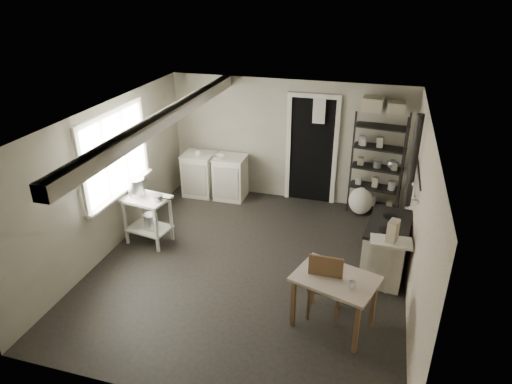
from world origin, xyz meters
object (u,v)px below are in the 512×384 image
(base_cabinets, at_px, (215,174))
(work_table, at_px, (334,301))
(stockpot, at_px, (136,187))
(shelf_rack, at_px, (377,164))
(stove, at_px, (386,246))
(prep_table, at_px, (148,220))
(chair, at_px, (326,283))
(flour_sack, at_px, (361,202))

(base_cabinets, height_order, work_table, base_cabinets)
(stockpot, relative_size, base_cabinets, 0.22)
(shelf_rack, bearing_deg, base_cabinets, -168.93)
(stove, bearing_deg, shelf_rack, 104.31)
(work_table, bearing_deg, stockpot, 159.74)
(stockpot, bearing_deg, prep_table, -14.70)
(stove, bearing_deg, prep_table, -170.59)
(base_cabinets, relative_size, chair, 1.30)
(stockpot, distance_m, work_table, 3.56)
(chair, relative_size, flour_sack, 1.92)
(shelf_rack, distance_m, flour_sack, 0.76)
(shelf_rack, height_order, work_table, shelf_rack)
(prep_table, relative_size, chair, 0.81)
(stockpot, height_order, base_cabinets, stockpot)
(chair, xyz_separation_m, flour_sack, (0.23, 2.91, -0.24))
(prep_table, distance_m, flour_sack, 3.77)
(work_table, height_order, flour_sack, work_table)
(shelf_rack, relative_size, work_table, 1.98)
(prep_table, height_order, base_cabinets, base_cabinets)
(stockpot, bearing_deg, base_cabinets, 72.72)
(stockpot, height_order, flour_sack, stockpot)
(shelf_rack, height_order, flour_sack, shelf_rack)
(prep_table, bearing_deg, stockpot, 165.30)
(base_cabinets, bearing_deg, chair, -49.36)
(flour_sack, bearing_deg, stockpot, -150.89)
(base_cabinets, relative_size, flour_sack, 2.49)
(chair, bearing_deg, prep_table, 162.37)
(shelf_rack, bearing_deg, chair, -90.06)
(stove, xyz_separation_m, work_table, (-0.58, -1.37, -0.06))
(stove, distance_m, work_table, 1.49)
(stockpot, height_order, stove, stockpot)
(stockpot, distance_m, flour_sack, 3.95)
(base_cabinets, distance_m, work_table, 4.12)
(prep_table, distance_m, stove, 3.71)
(prep_table, xyz_separation_m, shelf_rack, (3.44, 2.08, 0.55))
(prep_table, height_order, stove, stove)
(base_cabinets, xyz_separation_m, flour_sack, (2.81, 0.01, -0.22))
(shelf_rack, distance_m, chair, 3.12)
(base_cabinets, relative_size, stove, 1.24)
(stockpot, bearing_deg, stove, 2.22)
(base_cabinets, bearing_deg, prep_table, -103.10)
(base_cabinets, distance_m, flour_sack, 2.82)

